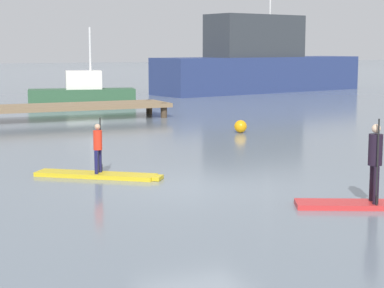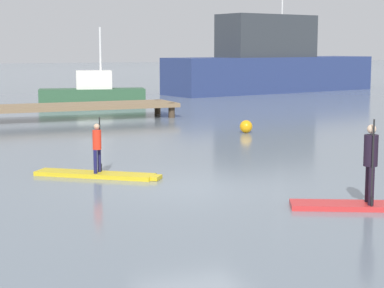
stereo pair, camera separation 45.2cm
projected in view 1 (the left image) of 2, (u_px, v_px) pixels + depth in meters
The scene contains 8 objects.
ground_plane at pixel (197, 188), 15.19m from camera, with size 240.00×240.00×0.00m, color slate.
paddleboard_near at pixel (98, 175), 16.44m from camera, with size 2.77×2.30×0.10m.
paddler_child_solo at pixel (98, 145), 16.35m from camera, with size 0.31×0.35×1.31m.
paddler_adult at pixel (375, 158), 13.21m from camera, with size 0.36×0.45×1.65m.
fishing_boat_white_large at pixel (259, 64), 47.36m from camera, with size 16.39×6.82×12.51m.
fishing_boat_green_midground at pixel (82, 92), 37.46m from camera, with size 5.91×2.80×4.14m.
floating_dock at pixel (68, 107), 29.38m from camera, with size 8.72×2.42×0.65m.
mooring_buoy_mid at pixel (241, 126), 24.92m from camera, with size 0.46×0.46×0.46m, color orange.
Camera 1 is at (-6.22, -13.55, 3.09)m, focal length 64.50 mm.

